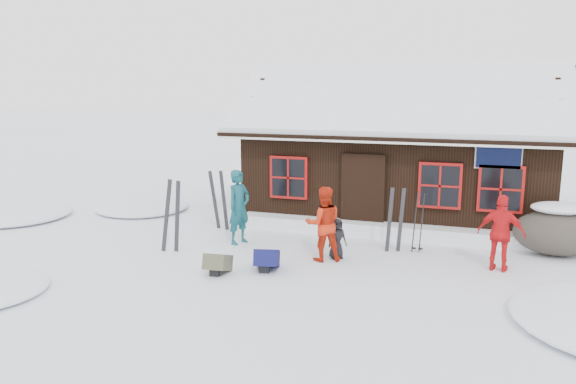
{
  "coord_description": "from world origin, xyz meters",
  "views": [
    {
      "loc": [
        3.44,
        -11.58,
        3.83
      ],
      "look_at": [
        -0.57,
        0.75,
        1.3
      ],
      "focal_mm": 35.0,
      "sensor_mm": 36.0,
      "label": 1
    }
  ],
  "objects_px": {
    "skier_crouched": "(337,239)",
    "ski_pair_left": "(172,217)",
    "skier_orange_left": "(323,224)",
    "backpack_olive": "(218,266)",
    "skier_orange_right": "(501,233)",
    "backpack_blue": "(267,262)",
    "skier_teal": "(239,207)",
    "ski_poles": "(418,223)",
    "boulder": "(556,231)"
  },
  "relations": [
    {
      "from": "backpack_olive",
      "to": "skier_orange_left",
      "type": "bearing_deg",
      "value": 35.74
    },
    {
      "from": "boulder",
      "to": "backpack_blue",
      "type": "xyz_separation_m",
      "value": [
        -5.83,
        -3.04,
        -0.37
      ]
    },
    {
      "from": "skier_orange_right",
      "to": "ski_pair_left",
      "type": "relative_size",
      "value": 0.92
    },
    {
      "from": "skier_orange_left",
      "to": "skier_orange_right",
      "type": "distance_m",
      "value": 3.67
    },
    {
      "from": "ski_poles",
      "to": "backpack_olive",
      "type": "bearing_deg",
      "value": -143.09
    },
    {
      "from": "skier_teal",
      "to": "ski_pair_left",
      "type": "xyz_separation_m",
      "value": [
        -1.19,
        -1.12,
        -0.08
      ]
    },
    {
      "from": "skier_teal",
      "to": "skier_crouched",
      "type": "height_order",
      "value": "skier_teal"
    },
    {
      "from": "skier_teal",
      "to": "backpack_olive",
      "type": "distance_m",
      "value": 2.36
    },
    {
      "from": "skier_orange_left",
      "to": "backpack_olive",
      "type": "bearing_deg",
      "value": 16.27
    },
    {
      "from": "skier_crouched",
      "to": "ski_pair_left",
      "type": "xyz_separation_m",
      "value": [
        -3.71,
        -0.67,
        0.37
      ]
    },
    {
      "from": "backpack_olive",
      "to": "skier_crouched",
      "type": "bearing_deg",
      "value": 35.72
    },
    {
      "from": "skier_orange_right",
      "to": "backpack_blue",
      "type": "relative_size",
      "value": 2.51
    },
    {
      "from": "backpack_blue",
      "to": "skier_crouched",
      "type": "bearing_deg",
      "value": 32.97
    },
    {
      "from": "boulder",
      "to": "ski_poles",
      "type": "height_order",
      "value": "ski_poles"
    },
    {
      "from": "skier_crouched",
      "to": "ski_poles",
      "type": "xyz_separation_m",
      "value": [
        1.65,
        1.05,
        0.23
      ]
    },
    {
      "from": "ski_pair_left",
      "to": "backpack_blue",
      "type": "xyz_separation_m",
      "value": [
        2.51,
        -0.56,
        -0.65
      ]
    },
    {
      "from": "ski_pair_left",
      "to": "backpack_olive",
      "type": "height_order",
      "value": "ski_pair_left"
    },
    {
      "from": "skier_orange_left",
      "to": "backpack_blue",
      "type": "bearing_deg",
      "value": 23.33
    },
    {
      "from": "skier_teal",
      "to": "boulder",
      "type": "distance_m",
      "value": 7.29
    },
    {
      "from": "skier_teal",
      "to": "ski_poles",
      "type": "relative_size",
      "value": 1.25
    },
    {
      "from": "skier_crouched",
      "to": "backpack_blue",
      "type": "relative_size",
      "value": 1.41
    },
    {
      "from": "skier_orange_left",
      "to": "backpack_blue",
      "type": "height_order",
      "value": "skier_orange_left"
    },
    {
      "from": "boulder",
      "to": "backpack_olive",
      "type": "xyz_separation_m",
      "value": [
        -6.7,
        -3.55,
        -0.38
      ]
    },
    {
      "from": "skier_orange_right",
      "to": "ski_poles",
      "type": "bearing_deg",
      "value": -14.25
    },
    {
      "from": "boulder",
      "to": "ski_poles",
      "type": "distance_m",
      "value": 3.08
    },
    {
      "from": "skier_orange_right",
      "to": "boulder",
      "type": "xyz_separation_m",
      "value": [
        1.24,
        1.57,
        -0.26
      ]
    },
    {
      "from": "skier_orange_left",
      "to": "skier_crouched",
      "type": "relative_size",
      "value": 1.82
    },
    {
      "from": "skier_teal",
      "to": "backpack_olive",
      "type": "xyz_separation_m",
      "value": [
        0.45,
        -2.2,
        -0.74
      ]
    },
    {
      "from": "ski_poles",
      "to": "skier_orange_right",
      "type": "bearing_deg",
      "value": -25.26
    },
    {
      "from": "backpack_olive",
      "to": "skier_orange_right",
      "type": "bearing_deg",
      "value": 15.49
    },
    {
      "from": "skier_orange_left",
      "to": "ski_pair_left",
      "type": "relative_size",
      "value": 0.94
    },
    {
      "from": "skier_orange_right",
      "to": "skier_teal",
      "type": "bearing_deg",
      "value": 8.88
    },
    {
      "from": "skier_teal",
      "to": "skier_orange_left",
      "type": "height_order",
      "value": "skier_teal"
    },
    {
      "from": "skier_orange_left",
      "to": "boulder",
      "type": "relative_size",
      "value": 0.89
    },
    {
      "from": "backpack_blue",
      "to": "boulder",
      "type": "bearing_deg",
      "value": 14.66
    },
    {
      "from": "skier_teal",
      "to": "ski_poles",
      "type": "bearing_deg",
      "value": -60.34
    },
    {
      "from": "skier_orange_right",
      "to": "backpack_blue",
      "type": "xyz_separation_m",
      "value": [
        -4.58,
        -1.46,
        -0.63
      ]
    },
    {
      "from": "skier_crouched",
      "to": "ski_pair_left",
      "type": "distance_m",
      "value": 3.78
    },
    {
      "from": "ski_pair_left",
      "to": "ski_poles",
      "type": "xyz_separation_m",
      "value": [
        5.36,
        1.72,
        -0.14
      ]
    },
    {
      "from": "skier_orange_left",
      "to": "backpack_olive",
      "type": "distance_m",
      "value": 2.47
    },
    {
      "from": "backpack_olive",
      "to": "boulder",
      "type": "bearing_deg",
      "value": 23.5
    },
    {
      "from": "boulder",
      "to": "skier_orange_right",
      "type": "bearing_deg",
      "value": -128.31
    },
    {
      "from": "boulder",
      "to": "skier_teal",
      "type": "bearing_deg",
      "value": -169.27
    },
    {
      "from": "skier_teal",
      "to": "boulder",
      "type": "relative_size",
      "value": 0.98
    },
    {
      "from": "boulder",
      "to": "ski_pair_left",
      "type": "height_order",
      "value": "ski_pair_left"
    },
    {
      "from": "skier_teal",
      "to": "skier_orange_left",
      "type": "distance_m",
      "value": 2.36
    },
    {
      "from": "ski_pair_left",
      "to": "backpack_blue",
      "type": "height_order",
      "value": "ski_pair_left"
    },
    {
      "from": "skier_crouched",
      "to": "backpack_olive",
      "type": "height_order",
      "value": "skier_crouched"
    },
    {
      "from": "ski_pair_left",
      "to": "backpack_olive",
      "type": "bearing_deg",
      "value": -28.59
    },
    {
      "from": "skier_crouched",
      "to": "backpack_olive",
      "type": "xyz_separation_m",
      "value": [
        -2.07,
        -1.75,
        -0.29
      ]
    }
  ]
}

